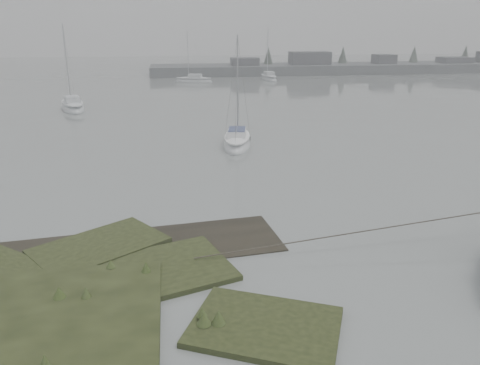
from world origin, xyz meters
name	(u,v)px	position (x,y,z in m)	size (l,w,h in m)	color
ground	(187,112)	(0.00, 30.00, 0.00)	(160.00, 160.00, 0.00)	slate
far_shoreline	(350,67)	(26.84, 61.90, 0.85)	(60.00, 8.00, 4.15)	#4C4F51
sailboat_white	(237,142)	(2.51, 17.79, 0.22)	(2.55, 5.18, 7.00)	silver
sailboat_far_a	(73,107)	(-9.84, 32.69, 0.24)	(3.41, 5.81, 7.79)	silver
sailboat_far_b	(269,78)	(12.07, 53.46, 0.23)	(2.10, 5.35, 7.40)	#B7BDC1
sailboat_far_c	(194,81)	(1.83, 52.16, 0.22)	(5.20, 2.93, 6.97)	#A4A7AD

